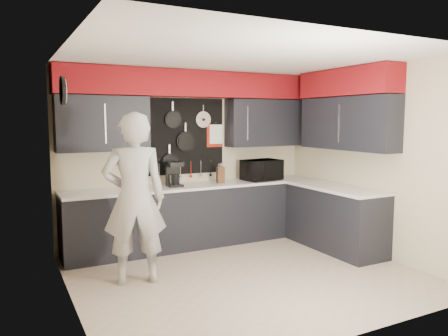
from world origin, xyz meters
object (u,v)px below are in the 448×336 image
knife_block (220,175)px  utensil_crock (173,180)px  coffee_maker (174,174)px  person (134,199)px  microwave (262,170)px

knife_block → utensil_crock: 0.74m
coffee_maker → person: size_ratio=0.18×
knife_block → utensil_crock: (-0.74, 0.06, -0.04)m
knife_block → person: (-1.63, -1.04, -0.06)m
coffee_maker → person: 1.38m
microwave → coffee_maker: bearing=171.3°
microwave → utensil_crock: bearing=169.6°
microwave → knife_block: 0.72m
person → microwave: bearing=-143.7°
person → knife_block: bearing=-134.5°
knife_block → coffee_maker: coffee_maker is taller
microwave → coffee_maker: size_ratio=1.65×
microwave → knife_block: microwave is taller
coffee_maker → utensil_crock: bearing=82.1°
utensil_crock → person: bearing=-129.0°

